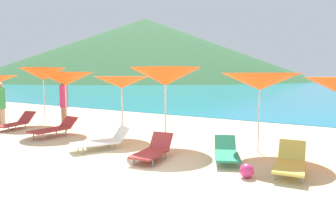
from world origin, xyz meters
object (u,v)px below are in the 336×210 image
lounge_chair_4 (16,122)px  lounge_chair_8 (290,162)px  lounge_chair_1 (226,152)px  beachgoer_1 (1,102)px  umbrella_3 (122,82)px  umbrella_2 (65,79)px  beachgoer_2 (64,101)px  lounge_chair_3 (54,128)px  beach_ball (247,171)px  umbrella_4 (165,76)px  umbrella_1 (43,74)px  lounge_chair_7 (153,150)px  umbrella_5 (260,82)px  lounge_chair_0 (102,141)px

lounge_chair_4 → lounge_chair_8: size_ratio=1.23×
lounge_chair_1 → beachgoer_1: 10.10m
umbrella_3 → umbrella_2: bearing=-172.4°
umbrella_2 → umbrella_3: 2.47m
beachgoer_2 → lounge_chair_3: bearing=-95.9°
umbrella_2 → lounge_chair_8: umbrella_2 is taller
lounge_chair_1 → lounge_chair_8: lounge_chair_8 is taller
lounge_chair_3 → beach_ball: lounge_chair_3 is taller
beachgoer_2 → umbrella_3: bearing=-58.2°
umbrella_4 → lounge_chair_4: size_ratio=1.38×
lounge_chair_1 → beachgoer_1: beachgoer_1 is taller
umbrella_1 → lounge_chair_1: (8.96, -1.56, -1.92)m
umbrella_2 → lounge_chair_1: umbrella_2 is taller
lounge_chair_7 → umbrella_5: bearing=39.5°
umbrella_3 → lounge_chair_4: (-4.42, -1.11, -1.60)m
lounge_chair_0 → beachgoer_2: (-4.47, 2.44, 0.76)m
lounge_chair_4 → beachgoer_1: beachgoer_1 is taller
beachgoer_2 → beach_ball: size_ratio=6.46×
lounge_chair_1 → lounge_chair_8: (1.50, -0.23, 0.04)m
lounge_chair_3 → lounge_chair_8: size_ratio=1.20×
umbrella_4 → lounge_chair_3: umbrella_4 is taller
beachgoer_1 → lounge_chair_0: bearing=-110.6°
lounge_chair_1 → lounge_chair_4: bearing=155.5°
umbrella_2 → lounge_chair_3: (0.57, -1.01, -1.67)m
umbrella_1 → lounge_chair_8: bearing=-9.8°
umbrella_5 → beachgoer_2: umbrella_5 is taller
umbrella_3 → beach_ball: size_ratio=6.97×
beach_ball → umbrella_4: bearing=149.7°
umbrella_4 → beachgoer_1: (-7.80, -0.57, -1.11)m
umbrella_5 → lounge_chair_1: (-0.43, -1.30, -1.70)m
lounge_chair_0 → lounge_chair_8: lounge_chair_8 is taller
umbrella_1 → umbrella_5: umbrella_1 is taller
umbrella_2 → beachgoer_2: bearing=143.2°
lounge_chair_0 → lounge_chair_7: bearing=24.8°
umbrella_4 → umbrella_5: 2.74m
umbrella_1 → beachgoer_1: 2.08m
umbrella_4 → lounge_chair_1: 3.04m
umbrella_3 → lounge_chair_0: umbrella_3 is taller
umbrella_1 → umbrella_2: 2.45m
umbrella_3 → beachgoer_1: size_ratio=1.15×
lounge_chair_0 → umbrella_4: bearing=81.9°
beachgoer_2 → beach_ball: bearing=-66.0°
umbrella_3 → beachgoer_1: (-5.86, -0.85, -0.91)m
lounge_chair_0 → lounge_chair_7: size_ratio=1.19×
lounge_chair_7 → lounge_chair_1: bearing=20.5°
lounge_chair_1 → lounge_chair_4: size_ratio=0.88×
lounge_chair_1 → lounge_chair_3: (-6.08, -0.21, 0.07)m
umbrella_2 → umbrella_3: umbrella_2 is taller
lounge_chair_3 → umbrella_3: bearing=37.9°
umbrella_1 → beachgoer_1: umbrella_1 is taller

